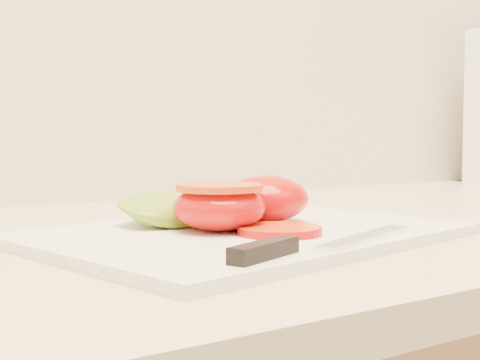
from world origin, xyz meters
TOP-DOWN VIEW (x-y plane):
  - cutting_board at (-0.63, 1.60)m, footprint 0.43×0.34m
  - tomato_half_dome at (-0.59, 1.62)m, footprint 0.09×0.09m
  - tomato_half_cut at (-0.66, 1.60)m, footprint 0.09×0.09m
  - tomato_slice_0 at (-0.63, 1.55)m, footprint 0.07×0.07m
  - lettuce_leaf_0 at (-0.66, 1.67)m, footprint 0.17×0.14m
  - lettuce_leaf_1 at (-0.62, 1.69)m, footprint 0.15×0.14m
  - knife at (-0.65, 1.48)m, footprint 0.23×0.08m

SIDE VIEW (x-z plane):
  - cutting_board at x=-0.63m, z-range 0.93..0.94m
  - tomato_slice_0 at x=-0.63m, z-range 0.94..0.95m
  - knife at x=-0.65m, z-range 0.94..0.95m
  - lettuce_leaf_0 at x=-0.66m, z-range 0.94..0.97m
  - lettuce_leaf_1 at x=-0.62m, z-range 0.94..0.97m
  - tomato_half_cut at x=-0.66m, z-range 0.94..0.98m
  - tomato_half_dome at x=-0.59m, z-range 0.94..0.99m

